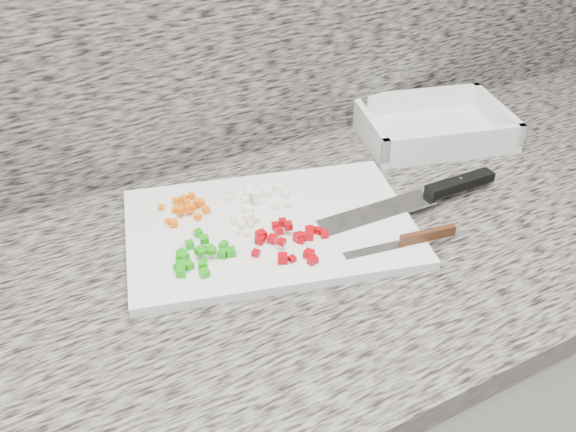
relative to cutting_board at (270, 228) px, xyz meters
name	(u,v)px	position (x,y,z in m)	size (l,w,h in m)	color
countertop	(219,287)	(-0.11, -0.06, -0.03)	(3.96, 0.64, 0.04)	slate
backsplash	(123,3)	(-0.11, 0.24, 0.29)	(3.92, 0.02, 0.60)	slate
cutting_board	(270,228)	(0.00, 0.00, 0.00)	(0.43, 0.29, 0.01)	silver
carrot_pile	(187,207)	(-0.10, 0.09, 0.02)	(0.07, 0.07, 0.02)	#F26605
onion_pile	(258,196)	(0.01, 0.07, 0.02)	(0.10, 0.09, 0.02)	white
green_pepper_pile	(198,255)	(-0.13, -0.03, 0.01)	(0.09, 0.10, 0.02)	#17960D
red_pepper_pile	(292,239)	(0.01, -0.06, 0.01)	(0.12, 0.11, 0.02)	#A5020A
garlic_pile	(247,225)	(-0.03, 0.01, 0.01)	(0.04, 0.06, 0.01)	beige
chef_knife	(432,193)	(0.26, -0.06, 0.01)	(0.32, 0.05, 0.02)	white
paring_knife	(414,239)	(0.16, -0.14, 0.01)	(0.18, 0.04, 0.02)	white
tray	(433,128)	(0.41, 0.12, 0.01)	(0.31, 0.26, 0.06)	silver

